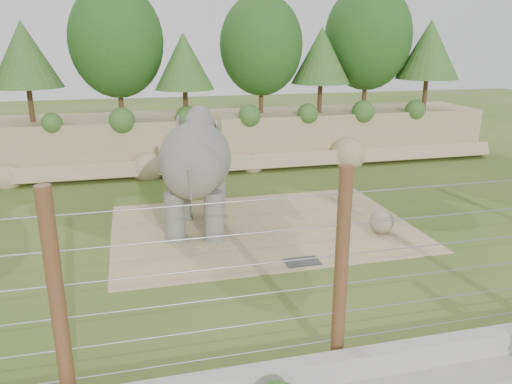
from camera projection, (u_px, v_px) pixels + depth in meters
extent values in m
plane|color=#3E5B1C|center=(273.00, 266.00, 14.08)|extent=(90.00, 90.00, 0.00)
cube|color=tan|center=(204.00, 138.00, 25.78)|extent=(30.00, 4.00, 2.50)
cube|color=tan|center=(212.00, 166.00, 23.91)|extent=(30.00, 1.37, 1.07)
cylinder|color=#3F2B19|center=(31.00, 105.00, 22.84)|extent=(0.24, 0.24, 1.58)
sphere|color=#1A3F12|center=(25.00, 56.00, 22.22)|extent=(3.60, 3.60, 3.60)
cylinder|color=#3F2B19|center=(121.00, 97.00, 24.19)|extent=(0.24, 0.24, 1.92)
sphere|color=#1A3F12|center=(116.00, 41.00, 23.43)|extent=(4.40, 4.40, 4.40)
cylinder|color=#3F2B19|center=(186.00, 104.00, 23.86)|extent=(0.24, 0.24, 1.40)
sphere|color=#1A3F12|center=(184.00, 63.00, 23.31)|extent=(3.20, 3.20, 3.20)
cylinder|color=#3F2B19|center=(261.00, 95.00, 25.66)|extent=(0.24, 0.24, 1.82)
sphere|color=#1A3F12|center=(261.00, 45.00, 24.94)|extent=(4.16, 4.16, 4.16)
cylinder|color=#3F2B19|center=(320.00, 98.00, 25.86)|extent=(0.24, 0.24, 1.50)
sphere|color=#1A3F12|center=(321.00, 57.00, 25.26)|extent=(3.44, 3.44, 3.44)
cylinder|color=#3F2B19|center=(365.00, 90.00, 27.41)|extent=(0.24, 0.24, 2.03)
sphere|color=#1A3F12|center=(368.00, 37.00, 26.61)|extent=(4.64, 4.64, 4.64)
cylinder|color=#3F2B19|center=(425.00, 94.00, 27.06)|extent=(0.24, 0.24, 1.64)
sphere|color=#1A3F12|center=(429.00, 51.00, 26.41)|extent=(3.76, 3.76, 3.76)
cube|color=tan|center=(263.00, 227.00, 16.98)|extent=(10.00, 7.00, 0.02)
cube|color=#262628|center=(302.00, 262.00, 14.28)|extent=(1.00, 0.60, 0.03)
sphere|color=gray|center=(381.00, 221.00, 16.35)|extent=(0.80, 0.80, 0.80)
cube|color=#B7B5A9|center=(347.00, 366.00, 9.38)|extent=(26.00, 0.35, 0.50)
cylinder|color=#53351C|center=(57.00, 303.00, 8.16)|extent=(0.26, 0.26, 4.00)
cylinder|color=#53351C|center=(341.00, 270.00, 9.33)|extent=(0.26, 0.26, 4.00)
cylinder|color=gray|center=(337.00, 339.00, 9.77)|extent=(20.00, 0.02, 0.02)
cylinder|color=gray|center=(339.00, 312.00, 9.59)|extent=(20.00, 0.02, 0.02)
cylinder|color=gray|center=(340.00, 284.00, 9.42)|extent=(20.00, 0.02, 0.02)
cylinder|color=gray|center=(342.00, 255.00, 9.24)|extent=(20.00, 0.02, 0.02)
cylinder|color=gray|center=(344.00, 225.00, 9.07)|extent=(20.00, 0.02, 0.02)
cylinder|color=gray|center=(345.00, 193.00, 8.89)|extent=(20.00, 0.02, 0.02)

